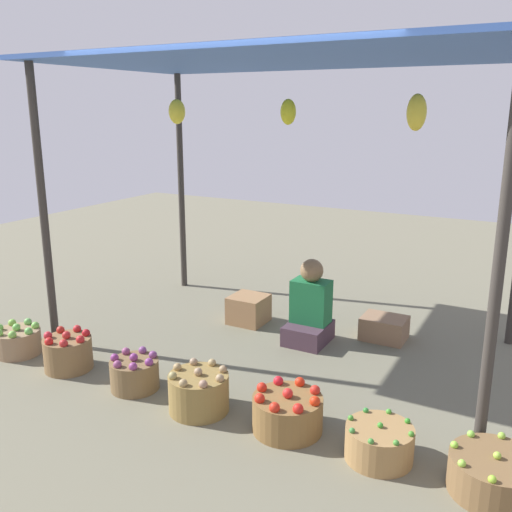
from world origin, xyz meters
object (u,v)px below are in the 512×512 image
basket_potatoes (199,392)px  wooden_crate_near_vendor (249,309)px  basket_red_apples (68,352)px  basket_green_chilies (379,443)px  basket_green_apples (18,341)px  vendor_person (310,311)px  basket_red_tomatoes (287,412)px  basket_purple_onions (135,373)px  basket_limes (495,475)px  wooden_crate_stacked_rear (384,328)px

basket_potatoes → wooden_crate_near_vendor: size_ratio=1.24×
basket_red_apples → basket_green_chilies: size_ratio=0.93×
basket_green_apples → basket_potatoes: size_ratio=0.90×
vendor_person → basket_red_tomatoes: size_ratio=1.65×
basket_purple_onions → wooden_crate_near_vendor: (0.10, 1.62, 0.02)m
basket_green_apples → basket_purple_onions: size_ratio=1.04×
basket_purple_onions → wooden_crate_near_vendor: basket_purple_onions is taller
basket_green_apples → basket_red_apples: bearing=-0.3°
basket_green_apples → basket_red_tomatoes: bearing=0.7°
basket_limes → basket_purple_onions: bearing=-179.7°
vendor_person → basket_limes: size_ratio=1.53×
basket_red_apples → basket_red_tomatoes: (1.99, 0.03, -0.01)m
basket_purple_onions → basket_red_tomatoes: size_ratio=0.79×
basket_limes → wooden_crate_stacked_rear: (-1.16, 1.84, -0.00)m
wooden_crate_near_vendor → basket_green_apples: bearing=-131.2°
basket_red_tomatoes → basket_limes: size_ratio=0.93×
wooden_crate_stacked_rear → basket_green_apples: bearing=-145.9°
basket_red_apples → basket_green_chilies: (2.62, 0.01, -0.03)m
wooden_crate_stacked_rear → basket_potatoes: bearing=-112.9°
basket_green_apples → wooden_crate_stacked_rear: basket_green_apples is taller
vendor_person → basket_green_apples: (-2.14, -1.47, -0.18)m
basket_red_tomatoes → basket_green_chilies: bearing=-1.9°
wooden_crate_near_vendor → wooden_crate_stacked_rear: size_ratio=0.86×
basket_potatoes → basket_red_tomatoes: bearing=6.0°
basket_red_apples → wooden_crate_stacked_rear: (2.12, 1.85, -0.04)m
vendor_person → basket_purple_onions: 1.70m
vendor_person → basket_red_apples: (-1.53, -1.48, -0.16)m
basket_red_apples → wooden_crate_near_vendor: bearing=63.7°
vendor_person → basket_red_apples: size_ratio=1.99×
basket_red_tomatoes → basket_purple_onions: bearing=-178.4°
basket_potatoes → basket_red_apples: bearing=178.4°
basket_red_apples → basket_limes: 3.28m
vendor_person → wooden_crate_stacked_rear: bearing=32.3°
wooden_crate_near_vendor → basket_red_tomatoes: bearing=-53.2°
basket_purple_onions → basket_green_chilies: 1.91m
basket_potatoes → wooden_crate_near_vendor: bearing=107.5°
basket_green_apples → basket_red_tomatoes: size_ratio=0.82×
basket_limes → wooden_crate_near_vendor: size_ratio=1.46×
basket_red_tomatoes → wooden_crate_stacked_rear: bearing=85.9°
basket_green_apples → wooden_crate_near_vendor: size_ratio=1.12×
basket_limes → wooden_crate_near_vendor: wooden_crate_near_vendor is taller
basket_red_apples → wooden_crate_stacked_rear: bearing=41.2°
vendor_person → basket_green_apples: bearing=-145.4°
basket_purple_onions → wooden_crate_stacked_rear: basket_purple_onions is taller
vendor_person → basket_green_apples: size_ratio=2.01×
basket_limes → basket_red_tomatoes: bearing=179.1°
vendor_person → wooden_crate_near_vendor: size_ratio=2.24×
basket_red_apples → basket_red_tomatoes: 1.99m
basket_red_apples → basket_green_chilies: bearing=0.3°
basket_red_tomatoes → wooden_crate_stacked_rear: (0.13, 1.82, -0.02)m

